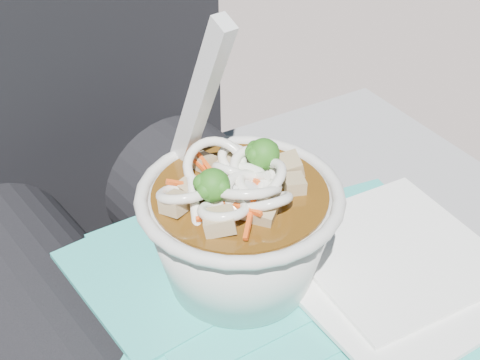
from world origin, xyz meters
TOP-DOWN VIEW (x-y plane):
  - lap at (0.00, 0.00)m, footprint 0.35×0.48m
  - person_body at (0.00, 0.09)m, footprint 0.34×0.94m
  - plastic_bag at (0.01, -0.04)m, footprint 0.34×0.30m
  - napkins at (0.10, -0.07)m, footprint 0.17×0.17m
  - udon_bowl at (0.01, -0.01)m, footprint 0.16×0.16m

SIDE VIEW (x-z plane):
  - lap at x=0.00m, z-range 0.47..0.62m
  - person_body at x=0.00m, z-range 0.06..1.07m
  - plastic_bag at x=0.01m, z-range 0.62..0.64m
  - napkins at x=0.10m, z-range 0.64..0.65m
  - udon_bowl at x=0.01m, z-range 0.59..0.78m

